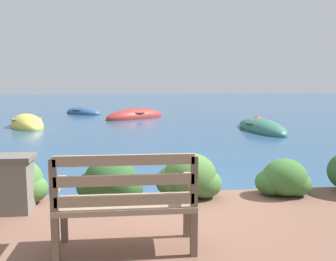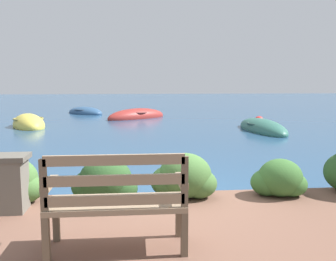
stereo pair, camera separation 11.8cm
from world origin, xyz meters
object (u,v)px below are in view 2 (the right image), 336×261
at_px(park_bench, 117,200).
at_px(rowboat_nearest, 262,129).
at_px(mooring_buoy, 259,121).
at_px(rowboat_mid, 29,125).
at_px(rowboat_outer, 85,113).
at_px(rowboat_far, 137,117).

distance_m(park_bench, rowboat_nearest, 10.30).
bearing_deg(mooring_buoy, rowboat_mid, -175.70).
bearing_deg(rowboat_mid, mooring_buoy, 69.36).
relative_size(rowboat_outer, mooring_buoy, 5.69).
height_order(rowboat_nearest, rowboat_far, rowboat_far).
xyz_separation_m(park_bench, rowboat_far, (0.26, 13.72, -0.64)).
xyz_separation_m(park_bench, mooring_buoy, (5.27, 11.66, -0.63)).
bearing_deg(rowboat_mid, rowboat_outer, 140.11).
bearing_deg(rowboat_far, rowboat_nearest, -81.82).
distance_m(rowboat_mid, mooring_buoy, 9.07).
xyz_separation_m(rowboat_mid, rowboat_outer, (1.41, 5.28, -0.02)).
bearing_deg(rowboat_nearest, mooring_buoy, -19.90).
bearing_deg(rowboat_nearest, rowboat_mid, 74.22).
distance_m(rowboat_nearest, rowboat_far, 6.24).
height_order(rowboat_far, mooring_buoy, rowboat_far).
relative_size(rowboat_nearest, rowboat_outer, 1.38).
bearing_deg(park_bench, rowboat_nearest, 70.26).
distance_m(rowboat_far, mooring_buoy, 5.42).
distance_m(rowboat_nearest, mooring_buoy, 2.55).
bearing_deg(rowboat_mid, rowboat_nearest, 53.10).
relative_size(park_bench, rowboat_outer, 0.52).
relative_size(rowboat_mid, rowboat_outer, 1.10).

